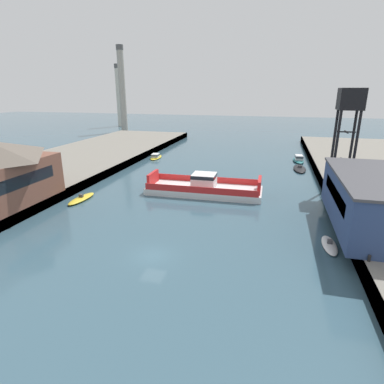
% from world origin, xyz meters
% --- Properties ---
extents(ground_plane, '(400.00, 400.00, 0.00)m').
position_xyz_m(ground_plane, '(0.00, 0.00, 0.00)').
color(ground_plane, '#385666').
extents(quay_left, '(28.00, 140.00, 1.66)m').
position_xyz_m(quay_left, '(-34.78, 20.00, 0.83)').
color(quay_left, gray).
rests_on(quay_left, ground).
extents(chain_ferry, '(19.97, 7.25, 3.57)m').
position_xyz_m(chain_ferry, '(0.68, 22.89, 1.09)').
color(chain_ferry, silver).
rests_on(chain_ferry, ground).
extents(moored_boat_near_left, '(3.18, 7.18, 1.27)m').
position_xyz_m(moored_boat_near_left, '(-18.31, 49.12, 0.48)').
color(moored_boat_near_left, yellow).
rests_on(moored_boat_near_left, ground).
extents(moored_boat_near_right, '(3.04, 7.78, 1.75)m').
position_xyz_m(moored_boat_near_right, '(18.21, 54.23, 0.65)').
color(moored_boat_near_right, '#237075').
rests_on(moored_boat_near_right, ground).
extents(moored_boat_mid_left, '(2.10, 6.61, 1.04)m').
position_xyz_m(moored_boat_mid_left, '(-18.10, 14.30, 0.28)').
color(moored_boat_mid_left, yellow).
rests_on(moored_boat_mid_left, ground).
extents(moored_boat_mid_right, '(2.82, 8.25, 1.06)m').
position_xyz_m(moored_boat_mid_right, '(17.98, 45.30, 0.29)').
color(moored_boat_mid_right, black).
rests_on(moored_boat_mid_right, ground).
extents(moored_boat_far_left, '(1.73, 5.20, 0.97)m').
position_xyz_m(moored_boat_far_left, '(19.05, 7.08, 0.25)').
color(moored_boat_far_left, white).
rests_on(moored_boat_far_left, ground).
extents(crane_tower, '(3.77, 3.77, 15.99)m').
position_xyz_m(crane_tower, '(23.36, 28.86, 14.56)').
color(crane_tower, black).
rests_on(crane_tower, quay_right).
extents(bollard_left_mid, '(0.32, 0.32, 0.71)m').
position_xyz_m(bollard_left_mid, '(-21.63, 2.39, 2.06)').
color(bollard_left_mid, black).
rests_on(bollard_left_mid, quay_left).
extents(bollard_right_mid, '(0.32, 0.32, 0.71)m').
position_xyz_m(bollard_right_mid, '(21.63, 1.50, 2.06)').
color(bollard_right_mid, black).
rests_on(bollard_right_mid, quay_right).
extents(smokestack_distant_a, '(2.93, 2.93, 34.74)m').
position_xyz_m(smokestack_distant_a, '(-51.47, 98.61, 18.40)').
color(smokestack_distant_a, '#9E998E').
rests_on(smokestack_distant_a, ground).
extents(smokestack_distant_b, '(2.96, 2.96, 29.18)m').
position_xyz_m(smokestack_distant_b, '(-63.21, 118.41, 15.60)').
color(smokestack_distant_b, beige).
rests_on(smokestack_distant_b, ground).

